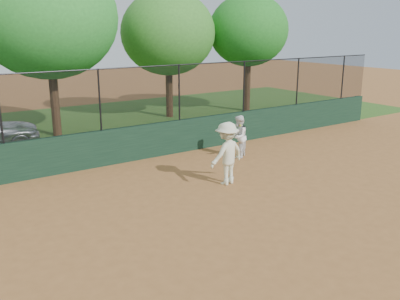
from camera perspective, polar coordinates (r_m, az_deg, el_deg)
ground at (r=10.51m, az=3.23°, el=-9.64°), size 80.00×80.00×0.00m
back_wall at (r=15.22m, az=-10.63°, el=0.51°), size 26.00×0.20×1.20m
grass_strip at (r=20.85m, az=-17.31°, el=2.40°), size 36.00×12.00×0.01m
player_second at (r=15.67m, az=4.97°, el=1.71°), size 0.92×0.89×1.50m
player_main at (r=12.92m, az=3.46°, el=-0.44°), size 1.29×0.87×1.85m
fence_assembly at (r=14.88m, az=-11.04°, el=6.59°), size 26.00×0.06×2.00m
tree_2 at (r=19.41m, az=-18.94°, el=15.77°), size 5.68×5.17×7.30m
tree_3 at (r=22.67m, az=-4.09°, el=14.69°), size 4.78×4.35×6.25m
tree_4 at (r=24.45m, az=6.25°, el=14.96°), size 4.36×3.96×6.19m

